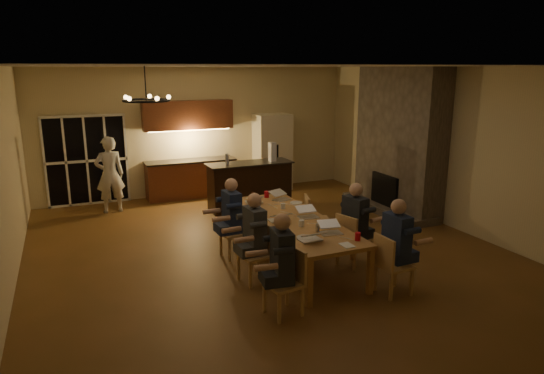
{
  "coord_description": "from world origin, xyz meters",
  "views": [
    {
      "loc": [
        -3.1,
        -7.5,
        3.18
      ],
      "look_at": [
        0.24,
        0.3,
        1.08
      ],
      "focal_mm": 32.0,
      "sensor_mm": 36.0,
      "label": 1
    }
  ],
  "objects_px": {
    "person_right_near": "(396,245)",
    "mug_mid": "(283,206)",
    "chair_left_far": "(234,232)",
    "chair_right_near": "(394,264)",
    "plate_near": "(325,225)",
    "chair_left_mid": "(255,254)",
    "chair_right_mid": "(354,240)",
    "laptop_f": "(282,194)",
    "chandelier": "(146,101)",
    "laptop_c": "(278,214)",
    "mug_front": "(302,223)",
    "redcup_far": "(267,194)",
    "bar_island": "(250,186)",
    "chair_left_near": "(283,283)",
    "person_right_mid": "(355,224)",
    "laptop_a": "(310,233)",
    "standing_person": "(110,175)",
    "plate_left": "(305,238)",
    "dining_table": "(292,240)",
    "can_silver": "(318,228)",
    "refrigerator": "(272,152)",
    "laptop_e": "(254,196)",
    "plate_far": "(296,203)",
    "can_cola": "(253,195)",
    "bar_bottle": "(227,159)",
    "laptop_b": "(331,226)",
    "person_left_mid": "(255,237)",
    "redcup_near": "(358,237)",
    "chair_right_far": "(317,219)",
    "laptop_d": "(308,211)",
    "person_left_far": "(232,218)",
    "bar_blender": "(272,152)",
    "redcup_mid": "(259,211)",
    "person_left_near": "(282,264)"
  },
  "relations": [
    {
      "from": "person_right_near",
      "to": "can_cola",
      "type": "distance_m",
      "value": 3.19
    },
    {
      "from": "chair_left_near",
      "to": "redcup_near",
      "type": "xyz_separation_m",
      "value": [
        1.31,
        0.28,
        0.37
      ]
    },
    {
      "from": "chair_left_near",
      "to": "laptop_e",
      "type": "bearing_deg",
      "value": 157.56
    },
    {
      "from": "person_right_near",
      "to": "mug_mid",
      "type": "xyz_separation_m",
      "value": [
        -0.81,
        2.16,
        0.11
      ]
    },
    {
      "from": "chair_left_near",
      "to": "person_right_near",
      "type": "bearing_deg",
      "value": 81.92
    },
    {
      "from": "chair_right_mid",
      "to": "laptop_f",
      "type": "xyz_separation_m",
      "value": [
        -0.53,
        1.68,
        0.42
      ]
    },
    {
      "from": "plate_near",
      "to": "chair_left_mid",
      "type": "bearing_deg",
      "value": 178.85
    },
    {
      "from": "laptop_f",
      "to": "can_silver",
      "type": "height_order",
      "value": "laptop_f"
    },
    {
      "from": "bar_island",
      "to": "chandelier",
      "type": "distance_m",
      "value": 4.93
    },
    {
      "from": "chair_left_near",
      "to": "chair_right_near",
      "type": "xyz_separation_m",
      "value": [
        1.71,
        -0.07,
        0.0
      ]
    },
    {
      "from": "refrigerator",
      "to": "person_left_far",
      "type": "distance_m",
      "value": 4.86
    },
    {
      "from": "bar_island",
      "to": "bar_blender",
      "type": "xyz_separation_m",
      "value": [
        0.54,
        -0.04,
        0.76
      ]
    },
    {
      "from": "chair_right_near",
      "to": "person_left_mid",
      "type": "distance_m",
      "value": 2.07
    },
    {
      "from": "bar_island",
      "to": "mug_front",
      "type": "xyz_separation_m",
      "value": [
        -0.5,
        -3.65,
        0.26
      ]
    },
    {
      "from": "chair_left_far",
      "to": "chair_right_near",
      "type": "xyz_separation_m",
      "value": [
        1.65,
        -2.23,
        0.0
      ]
    },
    {
      "from": "plate_far",
      "to": "chair_left_far",
      "type": "bearing_deg",
      "value": -168.97
    },
    {
      "from": "chair_left_mid",
      "to": "laptop_c",
      "type": "bearing_deg",
      "value": 119.65
    },
    {
      "from": "standing_person",
      "to": "redcup_far",
      "type": "distance_m",
      "value": 3.84
    },
    {
      "from": "laptop_a",
      "to": "person_left_mid",
      "type": "bearing_deg",
      "value": -46.12
    },
    {
      "from": "person_right_mid",
      "to": "redcup_far",
      "type": "bearing_deg",
      "value": 11.49
    },
    {
      "from": "dining_table",
      "to": "chair_right_far",
      "type": "height_order",
      "value": "chair_right_far"
    },
    {
      "from": "refrigerator",
      "to": "laptop_e",
      "type": "relative_size",
      "value": 6.25
    },
    {
      "from": "chair_left_near",
      "to": "laptop_d",
      "type": "height_order",
      "value": "laptop_d"
    },
    {
      "from": "chair_left_far",
      "to": "redcup_far",
      "type": "distance_m",
      "value": 1.32
    },
    {
      "from": "chandelier",
      "to": "plate_far",
      "type": "height_order",
      "value": "chandelier"
    },
    {
      "from": "dining_table",
      "to": "laptop_b",
      "type": "xyz_separation_m",
      "value": [
        0.2,
        -0.91,
        0.49
      ]
    },
    {
      "from": "can_cola",
      "to": "bar_bottle",
      "type": "distance_m",
      "value": 1.86
    },
    {
      "from": "refrigerator",
      "to": "laptop_b",
      "type": "bearing_deg",
      "value": -104.54
    },
    {
      "from": "person_left_mid",
      "to": "can_cola",
      "type": "xyz_separation_m",
      "value": [
        0.7,
        1.89,
        0.12
      ]
    },
    {
      "from": "person_left_near",
      "to": "chair_right_mid",
      "type": "bearing_deg",
      "value": 127.25
    },
    {
      "from": "laptop_c",
      "to": "mug_front",
      "type": "bearing_deg",
      "value": 116.47
    },
    {
      "from": "chair_left_far",
      "to": "chandelier",
      "type": "bearing_deg",
      "value": -68.07
    },
    {
      "from": "chair_right_mid",
      "to": "laptop_f",
      "type": "bearing_deg",
      "value": 0.12
    },
    {
      "from": "dining_table",
      "to": "standing_person",
      "type": "relative_size",
      "value": 1.88
    },
    {
      "from": "chair_left_near",
      "to": "plate_near",
      "type": "xyz_separation_m",
      "value": [
        1.2,
        1.07,
        0.31
      ]
    },
    {
      "from": "chandelier",
      "to": "plate_left",
      "type": "bearing_deg",
      "value": -19.44
    },
    {
      "from": "mug_mid",
      "to": "plate_far",
      "type": "xyz_separation_m",
      "value": [
        0.37,
        0.23,
        -0.04
      ]
    },
    {
      "from": "person_left_near",
      "to": "chair_right_far",
      "type": "bearing_deg",
      "value": 149.65
    },
    {
      "from": "chair_right_far",
      "to": "laptop_a",
      "type": "relative_size",
      "value": 2.78
    },
    {
      "from": "can_silver",
      "to": "person_left_far",
      "type": "bearing_deg",
      "value": 124.46
    },
    {
      "from": "chair_left_far",
      "to": "laptop_c",
      "type": "height_order",
      "value": "laptop_c"
    },
    {
      "from": "chair_right_far",
      "to": "mug_front",
      "type": "height_order",
      "value": "chair_right_far"
    },
    {
      "from": "chair_right_mid",
      "to": "laptop_a",
      "type": "relative_size",
      "value": 2.78
    },
    {
      "from": "standing_person",
      "to": "redcup_mid",
      "type": "xyz_separation_m",
      "value": [
        2.07,
        -3.79,
        -0.05
      ]
    },
    {
      "from": "laptop_c",
      "to": "laptop_d",
      "type": "relative_size",
      "value": 1.0
    },
    {
      "from": "dining_table",
      "to": "chair_right_mid",
      "type": "bearing_deg",
      "value": -34.25
    },
    {
      "from": "redcup_near",
      "to": "plate_left",
      "type": "bearing_deg",
      "value": 149.65
    },
    {
      "from": "chandelier",
      "to": "standing_person",
      "type": "bearing_deg",
      "value": 92.75
    },
    {
      "from": "can_cola",
      "to": "plate_near",
      "type": "height_order",
      "value": "can_cola"
    },
    {
      "from": "mug_front",
      "to": "plate_far",
      "type": "relative_size",
      "value": 0.45
    }
  ]
}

